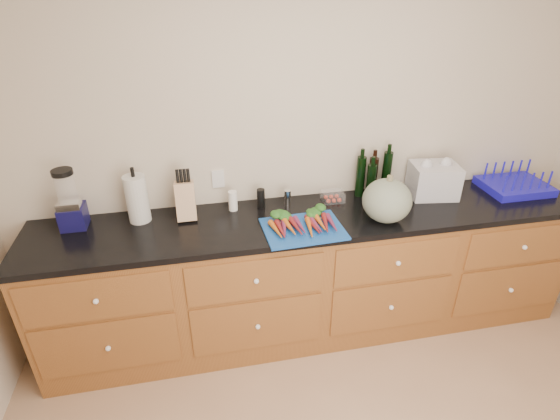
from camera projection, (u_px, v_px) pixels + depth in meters
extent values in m
cube|color=beige|center=(306.00, 145.00, 2.93)|extent=(4.10, 0.05, 2.60)
cube|color=brown|center=(314.00, 276.00, 3.06)|extent=(3.60, 0.60, 0.90)
cube|color=brown|center=(96.00, 300.00, 2.43)|extent=(0.82, 0.01, 0.28)
sphere|color=white|center=(96.00, 301.00, 2.42)|extent=(0.03, 0.03, 0.03)
cube|color=brown|center=(108.00, 346.00, 2.60)|extent=(0.82, 0.01, 0.38)
sphere|color=white|center=(108.00, 348.00, 2.59)|extent=(0.03, 0.03, 0.03)
cube|color=brown|center=(256.00, 280.00, 2.59)|extent=(0.82, 0.01, 0.28)
sphere|color=white|center=(256.00, 281.00, 2.57)|extent=(0.03, 0.03, 0.03)
cube|color=brown|center=(257.00, 325.00, 2.76)|extent=(0.82, 0.01, 0.38)
sphere|color=white|center=(258.00, 327.00, 2.75)|extent=(0.03, 0.03, 0.03)
cube|color=brown|center=(397.00, 262.00, 2.74)|extent=(0.82, 0.01, 0.28)
sphere|color=white|center=(398.00, 263.00, 2.73)|extent=(0.03, 0.03, 0.03)
cube|color=brown|center=(390.00, 306.00, 2.92)|extent=(0.82, 0.01, 0.38)
sphere|color=white|center=(391.00, 308.00, 2.90)|extent=(0.03, 0.03, 0.03)
cube|color=brown|center=(523.00, 246.00, 2.90)|extent=(0.82, 0.01, 0.28)
sphere|color=white|center=(525.00, 247.00, 2.89)|extent=(0.03, 0.03, 0.03)
cube|color=brown|center=(510.00, 289.00, 3.08)|extent=(0.82, 0.01, 0.38)
sphere|color=white|center=(511.00, 290.00, 3.06)|extent=(0.03, 0.03, 0.03)
cube|color=black|center=(316.00, 218.00, 2.83)|extent=(3.64, 0.62, 0.04)
cube|color=#144AA0|center=(303.00, 229.00, 2.66)|extent=(0.50, 0.38, 0.01)
cone|color=#D26318|center=(276.00, 230.00, 2.60)|extent=(0.04, 0.18, 0.04)
cone|color=maroon|center=(281.00, 229.00, 2.61)|extent=(0.04, 0.18, 0.04)
cone|color=#732448|center=(286.00, 229.00, 2.61)|extent=(0.04, 0.18, 0.04)
cone|color=#D26318|center=(290.00, 228.00, 2.62)|extent=(0.04, 0.18, 0.04)
cone|color=maroon|center=(295.00, 228.00, 2.62)|extent=(0.04, 0.18, 0.04)
cone|color=#732448|center=(300.00, 227.00, 2.63)|extent=(0.04, 0.18, 0.04)
ellipsoid|color=#1F4D19|center=(283.00, 217.00, 2.73)|extent=(0.18, 0.11, 0.05)
cone|color=#D26318|center=(308.00, 226.00, 2.64)|extent=(0.04, 0.18, 0.04)
cone|color=maroon|center=(313.00, 226.00, 2.64)|extent=(0.04, 0.18, 0.04)
cone|color=#732448|center=(317.00, 225.00, 2.65)|extent=(0.04, 0.18, 0.04)
cone|color=#D26318|center=(322.00, 225.00, 2.65)|extent=(0.04, 0.18, 0.04)
cone|color=maroon|center=(326.00, 224.00, 2.66)|extent=(0.04, 0.18, 0.04)
cone|color=#732448|center=(331.00, 224.00, 2.66)|extent=(0.04, 0.18, 0.04)
ellipsoid|color=#1F4D19|center=(314.00, 213.00, 2.76)|extent=(0.18, 0.11, 0.05)
ellipsoid|color=#606D5B|center=(387.00, 201.00, 2.70)|extent=(0.31, 0.31, 0.28)
cube|color=#100E42|center=(73.00, 217.00, 2.66)|extent=(0.15, 0.15, 0.14)
cube|color=silver|center=(69.00, 205.00, 2.60)|extent=(0.13, 0.09, 0.04)
cylinder|color=white|center=(66.00, 189.00, 2.58)|extent=(0.11, 0.11, 0.19)
cylinder|color=black|center=(62.00, 172.00, 2.52)|extent=(0.12, 0.12, 0.03)
cylinder|color=silver|center=(137.00, 199.00, 2.69)|extent=(0.14, 0.14, 0.30)
cube|color=tan|center=(186.00, 201.00, 2.74)|extent=(0.12, 0.12, 0.24)
cylinder|color=white|center=(233.00, 201.00, 2.85)|extent=(0.06, 0.06, 0.13)
cylinder|color=black|center=(261.00, 198.00, 2.89)|extent=(0.05, 0.05, 0.13)
cylinder|color=white|center=(287.00, 198.00, 2.93)|extent=(0.05, 0.05, 0.11)
cube|color=white|center=(333.00, 197.00, 2.98)|extent=(0.14, 0.12, 0.07)
cylinder|color=black|center=(360.00, 176.00, 3.01)|extent=(0.06, 0.06, 0.29)
cylinder|color=black|center=(373.00, 176.00, 3.04)|extent=(0.06, 0.06, 0.27)
cylinder|color=black|center=(386.00, 173.00, 3.04)|extent=(0.06, 0.06, 0.31)
cylinder|color=black|center=(371.00, 182.00, 2.98)|extent=(0.06, 0.06, 0.25)
cube|color=#1B16C3|center=(514.00, 186.00, 3.14)|extent=(0.44, 0.35, 0.05)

